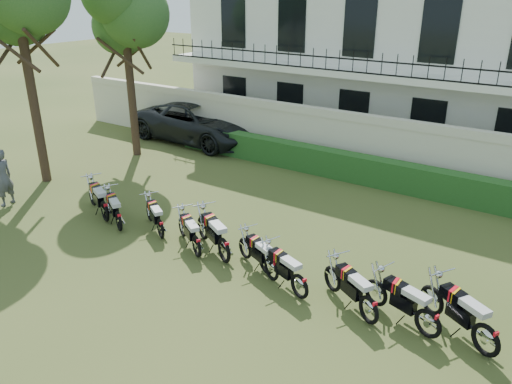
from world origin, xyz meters
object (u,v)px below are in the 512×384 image
(motorcycle_3, at_px, (197,241))
(motorcycle_5, at_px, (272,264))
(tree_west_near, at_px, (124,6))
(motorcycle_9, at_px, (487,333))
(motorcycle_7, at_px, (369,304))
(motorcycle_8, at_px, (429,317))
(motorcycle_4, at_px, (224,245))
(motorcycle_6, at_px, (300,281))
(motorcycle_0, at_px, (104,206))
(motorcycle_1, at_px, (118,217))
(suv, at_px, (199,122))
(inspector, at_px, (3,178))
(motorcycle_2, at_px, (160,224))

(motorcycle_3, distance_m, motorcycle_5, 2.22)
(tree_west_near, distance_m, motorcycle_9, 16.43)
(motorcycle_7, xyz_separation_m, motorcycle_8, (1.16, 0.22, 0.01))
(motorcycle_4, distance_m, motorcycle_6, 2.39)
(motorcycle_0, bearing_deg, motorcycle_1, -78.25)
(motorcycle_5, xyz_separation_m, suv, (-8.96, 8.07, 0.43))
(motorcycle_6, distance_m, suv, 12.95)
(suv, bearing_deg, motorcycle_4, -134.52)
(motorcycle_3, distance_m, suv, 10.62)
(motorcycle_1, xyz_separation_m, motorcycle_4, (3.61, 0.25, 0.06))
(motorcycle_4, bearing_deg, motorcycle_6, -68.85)
(inspector, bearing_deg, motorcycle_3, 88.87)
(motorcycle_0, relative_size, motorcycle_1, 1.14)
(motorcycle_7, distance_m, inspector, 12.15)
(motorcycle_3, relative_size, motorcycle_5, 0.96)
(motorcycle_9, bearing_deg, motorcycle_0, 121.71)
(motorcycle_3, distance_m, inspector, 7.39)
(motorcycle_1, height_order, motorcycle_9, motorcycle_9)
(motorcycle_3, relative_size, motorcycle_6, 0.91)
(motorcycle_1, bearing_deg, motorcycle_9, -59.03)
(motorcycle_9, bearing_deg, motorcycle_3, 122.61)
(motorcycle_2, distance_m, motorcycle_4, 2.29)
(motorcycle_4, distance_m, motorcycle_9, 6.25)
(motorcycle_3, height_order, motorcycle_5, motorcycle_3)
(motorcycle_3, relative_size, suv, 0.26)
(tree_west_near, xyz_separation_m, motorcycle_3, (7.65, -5.24, -5.43))
(motorcycle_0, relative_size, suv, 0.30)
(inspector, bearing_deg, motorcycle_5, 88.20)
(motorcycle_3, bearing_deg, motorcycle_4, -46.91)
(motorcycle_7, distance_m, motorcycle_8, 1.18)
(tree_west_near, xyz_separation_m, motorcycle_6, (10.80, -5.40, -5.42))
(motorcycle_1, height_order, motorcycle_5, motorcycle_1)
(motorcycle_6, distance_m, inspector, 10.51)
(motorcycle_0, distance_m, inspector, 3.82)
(motorcycle_2, xyz_separation_m, motorcycle_3, (1.51, -0.23, 0.01))
(tree_west_near, xyz_separation_m, motorcycle_9, (14.67, -5.09, -5.36))
(suv, height_order, inspector, inspector)
(motorcycle_4, distance_m, suv, 11.01)
(motorcycle_4, height_order, motorcycle_9, same)
(motorcycle_0, relative_size, motorcycle_3, 1.17)
(motorcycle_2, height_order, motorcycle_4, motorcycle_4)
(motorcycle_6, bearing_deg, motorcycle_0, 109.16)
(tree_west_near, height_order, motorcycle_3, tree_west_near)
(motorcycle_4, relative_size, motorcycle_7, 1.09)
(motorcycle_8, bearing_deg, motorcycle_3, 110.42)
(tree_west_near, height_order, inspector, tree_west_near)
(motorcycle_3, relative_size, motorcycle_7, 0.93)
(motorcycle_3, bearing_deg, tree_west_near, 87.16)
(motorcycle_4, bearing_deg, inspector, 125.55)
(motorcycle_3, bearing_deg, motorcycle_8, -57.72)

